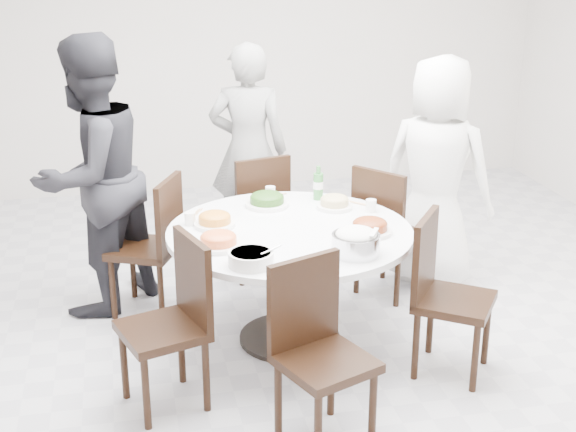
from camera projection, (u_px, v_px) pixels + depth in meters
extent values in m
cube|color=silver|center=(312.00, 315.00, 5.44)|extent=(6.00, 6.00, 0.01)
cube|color=silver|center=(240.00, 47.00, 7.73)|extent=(6.00, 0.01, 2.80)
cylinder|color=white|center=(290.00, 286.00, 4.99)|extent=(1.50, 1.50, 0.75)
cube|color=black|center=(392.00, 230.00, 5.64)|extent=(0.59, 0.59, 0.95)
cube|color=black|center=(253.00, 214.00, 5.95)|extent=(0.51, 0.51, 0.95)
cube|color=black|center=(144.00, 245.00, 5.36)|extent=(0.56, 0.56, 0.95)
cube|color=black|center=(162.00, 327.00, 4.27)|extent=(0.53, 0.53, 0.95)
cube|color=black|center=(326.00, 358.00, 3.95)|extent=(0.55, 0.55, 0.95)
cube|color=black|center=(455.00, 298.00, 4.60)|extent=(0.59, 0.59, 0.95)
imported|color=white|center=(437.00, 173.00, 5.70)|extent=(0.97, 0.94, 1.67)
imported|color=black|center=(248.00, 150.00, 6.26)|extent=(0.70, 0.55, 1.68)
imported|color=black|center=(91.00, 177.00, 5.27)|extent=(1.14, 1.14, 1.87)
cylinder|color=white|center=(267.00, 201.00, 5.26)|extent=(0.29, 0.29, 0.07)
cylinder|color=white|center=(335.00, 204.00, 5.23)|extent=(0.24, 0.24, 0.06)
cylinder|color=white|center=(215.00, 221.00, 4.91)|extent=(0.25, 0.25, 0.07)
cylinder|color=white|center=(370.00, 228.00, 4.80)|extent=(0.27, 0.27, 0.07)
cylinder|color=white|center=(218.00, 242.00, 4.58)|extent=(0.27, 0.27, 0.07)
cylinder|color=silver|center=(356.00, 244.00, 4.48)|extent=(0.27, 0.27, 0.12)
cylinder|color=white|center=(251.00, 259.00, 4.34)|extent=(0.25, 0.25, 0.08)
cylinder|color=#317C34|center=(318.00, 183.00, 5.38)|extent=(0.07, 0.07, 0.23)
cylinder|color=white|center=(267.00, 191.00, 5.45)|extent=(0.07, 0.07, 0.08)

